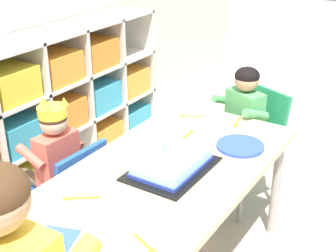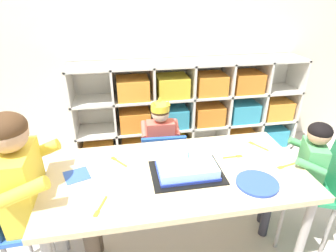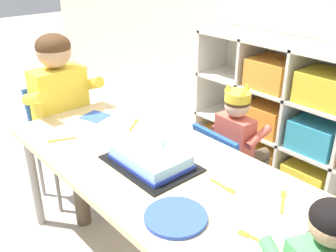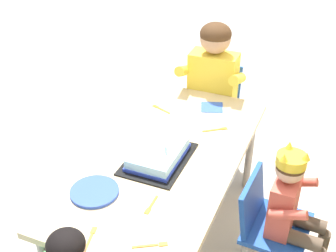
{
  "view_description": "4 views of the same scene",
  "coord_description": "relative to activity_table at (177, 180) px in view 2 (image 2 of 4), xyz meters",
  "views": [
    {
      "loc": [
        -1.41,
        -0.93,
        1.63
      ],
      "look_at": [
        0.09,
        0.02,
        0.8
      ],
      "focal_mm": 50.0,
      "sensor_mm": 36.0,
      "label": 1
    },
    {
      "loc": [
        -0.28,
        -1.25,
        1.55
      ],
      "look_at": [
        -0.04,
        0.07,
        0.87
      ],
      "focal_mm": 29.6,
      "sensor_mm": 36.0,
      "label": 2
    },
    {
      "loc": [
        1.16,
        -0.9,
        1.47
      ],
      "look_at": [
        0.06,
        0.07,
        0.78
      ],
      "focal_mm": 40.53,
      "sensor_mm": 36.0,
      "label": 3
    },
    {
      "loc": [
        1.69,
        0.71,
        1.95
      ],
      "look_at": [
        -0.01,
        0.0,
        0.79
      ],
      "focal_mm": 47.85,
      "sensor_mm": 36.0,
      "label": 4
    }
  ],
  "objects": [
    {
      "name": "classroom_chair_blue",
      "position": [
        0.0,
        0.54,
        -0.2
      ],
      "size": [
        0.36,
        0.34,
        0.6
      ],
      "rotation": [
        0.0,
        0.0,
        3.09
      ],
      "color": "#1E4CA8",
      "rests_on": "ground"
    },
    {
      "name": "child_with_crown",
      "position": [
        0.0,
        0.65,
        -0.05
      ],
      "size": [
        0.3,
        0.31,
        0.82
      ],
      "rotation": [
        0.0,
        0.0,
        3.09
      ],
      "color": "#D15647",
      "rests_on": "ground"
    },
    {
      "name": "fork_scattered_mid_table",
      "position": [
        0.37,
        0.08,
        0.06
      ],
      "size": [
        0.12,
        0.02,
        0.0
      ],
      "rotation": [
        0.0,
        0.0,
        3.16
      ],
      "color": "orange",
      "rests_on": "activity_table"
    },
    {
      "name": "fork_near_cake_tray",
      "position": [
        0.58,
        0.18,
        0.06
      ],
      "size": [
        0.08,
        0.13,
        0.0
      ],
      "rotation": [
        0.0,
        0.0,
        5.25
      ],
      "color": "orange",
      "rests_on": "activity_table"
    },
    {
      "name": "adult_helper_seated",
      "position": [
        -0.74,
        -0.02,
        0.09
      ],
      "size": [
        0.44,
        0.41,
        1.05
      ],
      "rotation": [
        0.0,
        0.0,
        1.59
      ],
      "color": "yellow",
      "rests_on": "ground"
    },
    {
      "name": "paper_plate_stack",
      "position": [
        0.39,
        -0.19,
        0.06
      ],
      "size": [
        0.22,
        0.22,
        0.01
      ],
      "primitive_type": "cylinder",
      "color": "blue",
      "rests_on": "activity_table"
    },
    {
      "name": "birthday_cake_on_tray",
      "position": [
        0.05,
        -0.03,
        0.09
      ],
      "size": [
        0.4,
        0.29,
        0.1
      ],
      "color": "black",
      "rests_on": "activity_table"
    },
    {
      "name": "classroom_chair_adult_side",
      "position": [
        -0.86,
        -0.02,
        -0.11
      ],
      "size": [
        0.32,
        0.35,
        0.72
      ],
      "rotation": [
        0.0,
        0.0,
        1.59
      ],
      "color": "blue",
      "rests_on": "ground"
    },
    {
      "name": "activity_table",
      "position": [
        0.0,
        0.0,
        0.0
      ],
      "size": [
        1.45,
        0.71,
        0.62
      ],
      "color": "#D1B789",
      "rests_on": "ground"
    },
    {
      "name": "fork_at_table_front_edge",
      "position": [
        -0.32,
        0.16,
        0.06
      ],
      "size": [
        0.1,
        0.12,
        0.0
      ],
      "rotation": [
        0.0,
        0.0,
        5.35
      ],
      "color": "orange",
      "rests_on": "activity_table"
    },
    {
      "name": "guest_at_table_side",
      "position": [
        0.79,
        0.0,
        -0.01
      ],
      "size": [
        0.35,
        0.34,
        0.85
      ],
      "rotation": [
        0.0,
        0.0,
        -1.96
      ],
      "color": "#4C9E5B",
      "rests_on": "ground"
    },
    {
      "name": "storage_cubby_shelf",
      "position": [
        0.41,
        1.18,
        -0.13
      ],
      "size": [
        2.2,
        0.33,
        0.94
      ],
      "color": "silver",
      "rests_on": "ground"
    },
    {
      "name": "fork_near_child_seat",
      "position": [
        -0.42,
        -0.22,
        0.06
      ],
      "size": [
        0.06,
        0.13,
        0.0
      ],
      "rotation": [
        0.0,
        0.0,
        1.2
      ],
      "color": "orange",
      "rests_on": "activity_table"
    },
    {
      "name": "classroom_chair_guest_side",
      "position": [
        0.89,
        -0.04,
        -0.13
      ],
      "size": [
        0.47,
        0.47,
        0.7
      ],
      "rotation": [
        0.0,
        0.0,
        -1.96
      ],
      "color": "#238451",
      "rests_on": "ground"
    },
    {
      "name": "fork_beside_plate_stack",
      "position": [
        0.63,
        -0.06,
        0.06
      ],
      "size": [
        0.13,
        0.04,
        0.0
      ],
      "rotation": [
        0.0,
        0.0,
        0.22
      ],
      "color": "orange",
      "rests_on": "activity_table"
    },
    {
      "name": "ground",
      "position": [
        0.0,
        0.0,
        -0.56
      ],
      "size": [
        16.0,
        16.0,
        0.0
      ],
      "primitive_type": "plane",
      "color": "#BCB2A3"
    },
    {
      "name": "paper_napkin_square",
      "position": [
        -0.55,
        0.06,
        0.06
      ],
      "size": [
        0.16,
        0.16,
        0.0
      ],
      "primitive_type": "cube",
      "rotation": [
        0.0,
        0.0,
        0.32
      ],
      "color": "#3356B7",
      "rests_on": "activity_table"
    }
  ]
}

